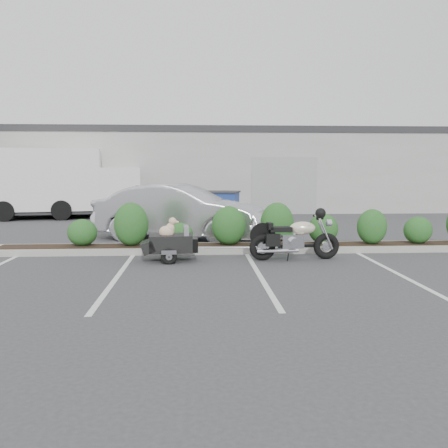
{
  "coord_description": "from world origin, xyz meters",
  "views": [
    {
      "loc": [
        0.0,
        -9.41,
        2.0
      ],
      "look_at": [
        0.64,
        1.59,
        0.75
      ],
      "focal_mm": 38.0,
      "sensor_mm": 36.0,
      "label": 1
    }
  ],
  "objects": [
    {
      "name": "ground",
      "position": [
        0.0,
        0.0,
        0.0
      ],
      "size": [
        90.0,
        90.0,
        0.0
      ],
      "primitive_type": "plane",
      "color": "#38383A",
      "rests_on": "ground"
    },
    {
      "name": "planter_kerb",
      "position": [
        1.0,
        2.2,
        0.07
      ],
      "size": [
        12.0,
        1.0,
        0.15
      ],
      "primitive_type": "cube",
      "color": "#9E9E93",
      "rests_on": "ground"
    },
    {
      "name": "pet_trailer",
      "position": [
        -0.58,
        0.99,
        0.42
      ],
      "size": [
        1.66,
        0.93,
        0.98
      ],
      "rotation": [
        0.0,
        0.0,
        0.06
      ],
      "color": "black",
      "rests_on": "ground"
    },
    {
      "name": "motorcycle",
      "position": [
        2.2,
        0.98,
        0.47
      ],
      "size": [
        2.07,
        0.7,
        1.19
      ],
      "rotation": [
        0.0,
        0.0,
        0.06
      ],
      "color": "black",
      "rests_on": "ground"
    },
    {
      "name": "dumpster",
      "position": [
        0.77,
        9.28,
        0.6
      ],
      "size": [
        2.05,
        1.64,
        1.19
      ],
      "rotation": [
        0.0,
        0.0,
        -0.25
      ],
      "color": "navy",
      "rests_on": "ground"
    },
    {
      "name": "delivery_truck",
      "position": [
        -5.43,
        10.92,
        1.38
      ],
      "size": [
        6.52,
        3.04,
        2.87
      ],
      "rotation": [
        0.0,
        0.0,
        0.16
      ],
      "color": "white",
      "rests_on": "ground"
    },
    {
      "name": "building",
      "position": [
        0.0,
        17.0,
        2.0
      ],
      "size": [
        26.0,
        10.0,
        4.0
      ],
      "primitive_type": "cube",
      "color": "#9EA099",
      "rests_on": "ground"
    },
    {
      "name": "sedan",
      "position": [
        -0.47,
        4.23,
        0.8
      ],
      "size": [
        5.16,
        3.25,
        1.61
      ],
      "primitive_type": "imported",
      "rotation": [
        0.0,
        0.0,
        1.23
      ],
      "color": "silver",
      "rests_on": "ground"
    }
  ]
}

